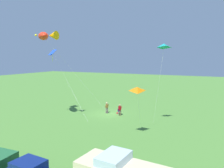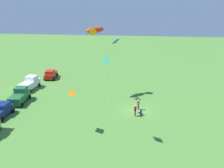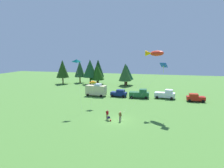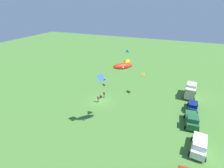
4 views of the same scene
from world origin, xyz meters
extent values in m
plane|color=#4A7E33|center=(0.00, 0.00, 0.00)|extent=(160.00, 160.00, 0.00)
cylinder|color=#523247|center=(0.31, -0.26, 0.42)|extent=(0.14, 0.14, 0.85)
cylinder|color=#523247|center=(0.49, -0.14, 0.42)|extent=(0.14, 0.14, 0.85)
cylinder|color=brown|center=(0.40, -0.20, 1.16)|extent=(0.47, 0.47, 0.62)
sphere|color=tan|center=(0.40, -0.20, 1.62)|extent=(0.24, 0.24, 0.24)
cylinder|color=brown|center=(0.20, -0.26, 1.19)|extent=(0.20, 0.18, 0.56)
cylinder|color=brown|center=(0.53, -0.03, 1.19)|extent=(0.23, 0.20, 0.56)
cube|color=#1F134E|center=(-1.66, -0.47, 0.42)|extent=(0.67, 0.67, 0.04)
cube|color=#1F134E|center=(-1.53, -0.64, 0.62)|extent=(0.41, 0.32, 0.40)
cylinder|color=#A5A8AD|center=(-1.95, -0.42, 0.21)|extent=(0.03, 0.03, 0.42)
cylinder|color=#A5A8AD|center=(-1.61, -0.17, 0.21)|extent=(0.03, 0.03, 0.42)
cylinder|color=#A5A8AD|center=(-1.70, -0.76, 0.21)|extent=(0.03, 0.03, 0.42)
cylinder|color=#A5A8AD|center=(-1.36, -0.51, 0.21)|extent=(0.03, 0.03, 0.42)
cylinder|color=brown|center=(-2.11, 0.15, 0.42)|extent=(0.14, 0.14, 0.85)
cylinder|color=brown|center=(-1.93, 0.26, 0.42)|extent=(0.14, 0.14, 0.85)
cylinder|color=maroon|center=(-2.02, 0.21, 1.16)|extent=(0.47, 0.47, 0.62)
sphere|color=tan|center=(-2.02, 0.21, 1.62)|extent=(0.24, 0.24, 0.24)
cylinder|color=maroon|center=(-2.22, 0.15, 1.19)|extent=(0.19, 0.16, 0.56)
cylinder|color=maroon|center=(-1.88, 0.36, 1.19)|extent=(0.13, 0.13, 0.55)
cube|color=#A90E19|center=(-1.22, -0.63, 0.11)|extent=(0.34, 0.38, 0.22)
cube|color=beige|center=(-10.57, 19.14, 1.59)|extent=(5.56, 2.63, 2.50)
cube|color=silver|center=(-9.92, 19.08, 3.09)|extent=(1.56, 2.13, 0.50)
cylinder|color=black|center=(-8.53, 20.16, 0.34)|extent=(0.70, 0.27, 0.68)
cylinder|color=black|center=(-8.73, 17.79, 0.34)|extent=(0.70, 0.27, 0.68)
cylinder|color=black|center=(-12.41, 20.48, 0.34)|extent=(0.70, 0.27, 0.68)
cylinder|color=black|center=(-12.60, 18.11, 0.34)|extent=(0.70, 0.27, 0.68)
cube|color=navy|center=(-4.43, 19.70, 0.79)|extent=(4.31, 2.08, 0.90)
cube|color=navy|center=(-3.93, 19.66, 1.56)|extent=(2.11, 1.79, 0.65)
cylinder|color=black|center=(-2.85, 20.58, 0.34)|extent=(0.69, 0.27, 0.68)
cylinder|color=black|center=(-2.99, 18.61, 0.34)|extent=(0.69, 0.27, 0.68)
cylinder|color=black|center=(-5.87, 20.79, 0.34)|extent=(0.69, 0.27, 0.68)
cylinder|color=black|center=(-6.00, 18.81, 0.34)|extent=(0.69, 0.27, 0.68)
cube|color=#205E32|center=(0.98, 19.45, 0.94)|extent=(5.13, 2.35, 1.20)
cube|color=#1C5837|center=(1.98, 19.52, 1.94)|extent=(1.93, 1.96, 0.80)
cylinder|color=black|center=(2.70, 20.66, 0.34)|extent=(0.69, 0.27, 0.68)
cylinder|color=black|center=(2.86, 18.49, 0.34)|extent=(0.69, 0.27, 0.68)
cylinder|color=black|center=(-0.89, 20.41, 0.34)|extent=(0.69, 0.27, 0.68)
cylinder|color=black|center=(-0.74, 18.23, 0.34)|extent=(0.69, 0.27, 0.68)
cube|color=white|center=(7.39, 20.50, 0.94)|extent=(5.19, 2.54, 1.20)
cube|color=white|center=(8.38, 20.38, 1.94)|extent=(1.99, 2.03, 0.80)
cylinder|color=black|center=(9.30, 21.38, 0.34)|extent=(0.70, 0.29, 0.68)
cylinder|color=black|center=(9.06, 19.21, 0.34)|extent=(0.70, 0.29, 0.68)
cylinder|color=black|center=(5.72, 21.78, 0.34)|extent=(0.70, 0.29, 0.68)
cylinder|color=black|center=(5.48, 19.61, 0.34)|extent=(0.70, 0.29, 0.68)
ellipsoid|color=red|center=(5.83, 7.37, 11.49)|extent=(3.42, 3.30, 1.18)
cone|color=#F9AC08|center=(4.26, 7.37, 11.49)|extent=(1.22, 1.12, 1.12)
sphere|color=yellow|center=(6.79, 7.71, 11.62)|extent=(0.27, 0.27, 0.27)
cylinder|color=silver|center=(3.00, 3.56, 5.75)|extent=(5.67, 7.64, 11.50)
cylinder|color=#4C3823|center=(0.18, -0.26, 0.00)|extent=(0.04, 0.04, 0.01)
cube|color=blue|center=(7.25, 4.07, 9.47)|extent=(1.49, 1.34, 0.86)
cylinder|color=#E5EF10|center=(7.25, 4.07, 8.74)|extent=(0.04, 0.04, 1.22)
cylinder|color=silver|center=(4.03, 4.44, 4.74)|extent=(6.45, 0.75, 9.47)
cylinder|color=#4C3823|center=(0.81, 4.82, 0.00)|extent=(0.04, 0.04, 0.01)
pyramid|color=orange|center=(-7.53, 8.25, 5.42)|extent=(1.62, 1.47, 0.81)
cylinder|color=silver|center=(-7.23, 6.72, 2.61)|extent=(0.51, 2.86, 5.23)
cylinder|color=#4C3823|center=(-6.98, 5.30, 0.00)|extent=(0.04, 0.04, 0.01)
pyramid|color=teal|center=(-9.03, 3.35, 10.10)|extent=(1.68, 1.62, 0.74)
cylinder|color=silver|center=(-8.43, 3.03, 4.94)|extent=(1.31, 0.79, 9.87)
cylinder|color=#4C3823|center=(-7.79, 2.64, 0.00)|extent=(0.04, 0.04, 0.01)
camera|label=1|loc=(-14.90, 29.62, 8.72)|focal=35.00mm
camera|label=2|loc=(-37.26, -0.50, 16.82)|focal=42.00mm
camera|label=3|loc=(8.19, -35.50, 11.81)|focal=35.00mm
camera|label=4|loc=(31.04, 15.84, 20.83)|focal=28.00mm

